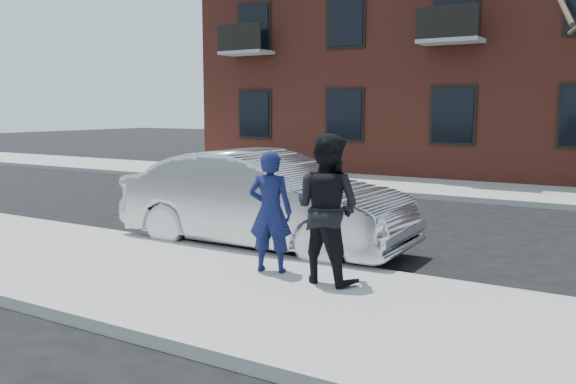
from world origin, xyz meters
The scene contains 9 objects.
ground centered at (0.00, 0.00, 0.00)m, with size 100.00×100.00×0.00m, color black.
near_sidewalk centered at (0.00, -0.25, 0.07)m, with size 50.00×3.50×0.15m, color #9C9993.
near_curb centered at (0.00, 1.55, 0.07)m, with size 50.00×0.10×0.15m, color #999691.
far_sidewalk centered at (0.00, 11.25, 0.07)m, with size 50.00×3.50×0.15m, color #9C9993.
far_curb centered at (0.00, 9.45, 0.07)m, with size 50.00×0.10×0.15m, color #999691.
apartment_building centered at (2.00, 18.00, 6.16)m, with size 24.30×10.30×12.30m.
silver_sedan centered at (0.03, 2.30, 0.85)m, with size 1.80×5.15×1.70m, color #B7BABF.
man_hoodie centered at (1.20, 0.67, 1.00)m, with size 0.71×0.57×1.70m.
man_peacoat centered at (2.11, 0.64, 1.13)m, with size 1.03×0.84×1.96m.
Camera 1 is at (5.76, -6.33, 2.43)m, focal length 38.00 mm.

